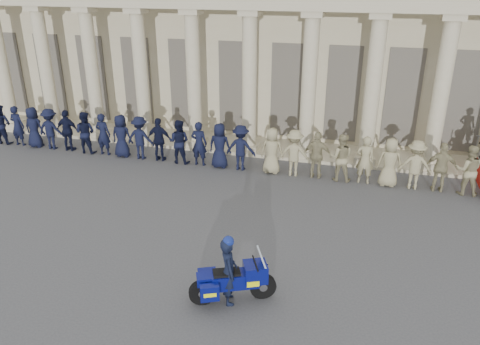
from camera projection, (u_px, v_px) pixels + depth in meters
name	position (u px, v px, depth m)	size (l,w,h in m)	color
ground	(221.00, 245.00, 14.25)	(90.00, 90.00, 0.00)	#454547
building	(305.00, 36.00, 25.53)	(40.00, 12.50, 9.00)	#BAAE8B
officer_rank	(212.00, 145.00, 19.79)	(22.53, 0.73, 1.94)	black
motorcycle	(234.00, 280.00, 11.61)	(2.06, 1.36, 1.42)	black
rider	(229.00, 270.00, 11.46)	(0.67, 0.77, 1.88)	black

